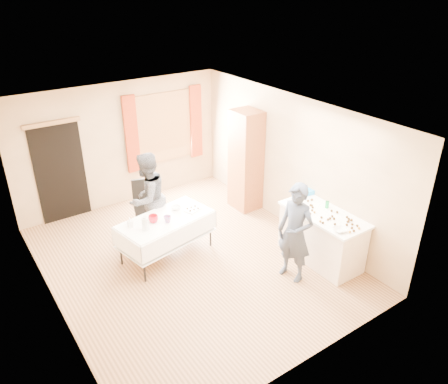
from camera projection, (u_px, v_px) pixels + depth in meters
floor at (191, 261)px, 7.64m from camera, size 4.50×5.50×0.02m
ceiling at (185, 115)px, 6.47m from camera, size 4.50×5.50×0.02m
wall_back at (121, 145)px, 9.08m from camera, size 4.50×0.02×2.60m
wall_front at (309, 283)px, 5.02m from camera, size 4.50×0.02×2.60m
wall_left at (44, 237)px, 5.91m from camera, size 0.02×5.50×2.60m
wall_right at (292, 163)px, 8.20m from camera, size 0.02×5.50×2.60m
window_frame at (164, 127)px, 9.47m from camera, size 1.32×0.06×1.52m
window_pane at (164, 128)px, 9.46m from camera, size 1.20×0.02×1.40m
curtain_left at (132, 135)px, 9.04m from camera, size 0.28×0.06×1.65m
curtain_right at (196, 122)px, 9.83m from camera, size 0.28×0.06×1.65m
doorway at (61, 173)px, 8.54m from camera, size 0.95×0.04×2.00m
door_lintel at (52, 123)px, 8.06m from camera, size 1.05×0.06×0.08m
cabinet at (246, 161)px, 8.96m from camera, size 0.50×0.60×2.11m
counter at (321, 236)px, 7.48m from camera, size 0.72×1.51×0.91m
party_table at (166, 233)px, 7.59m from camera, size 1.75×1.12×0.75m
chair at (147, 216)px, 8.39m from camera, size 0.53×0.53×1.03m
girl at (295, 233)px, 6.87m from camera, size 0.79×0.68×1.67m
woman at (148, 198)px, 7.88m from camera, size 1.32×1.27×1.72m
soda_can at (327, 205)px, 7.42m from camera, size 0.08×0.08×0.12m
mixing_bowl at (340, 230)px, 6.76m from camera, size 0.31×0.31×0.05m
foam_block at (296, 198)px, 7.68m from camera, size 0.17×0.14×0.08m
blue_basket at (306, 192)px, 7.90m from camera, size 0.33×0.25×0.08m
pitcher at (145, 224)px, 7.07m from camera, size 0.13×0.13×0.22m
cup_red at (153, 219)px, 7.31m from camera, size 0.29×0.29×0.13m
cup_rainbow at (167, 219)px, 7.30m from camera, size 0.18×0.18×0.12m
small_bowl at (176, 208)px, 7.72m from camera, size 0.27×0.27×0.06m
pastry_tray at (193, 210)px, 7.70m from camera, size 0.33×0.28×0.02m
bottle at (130, 222)px, 7.16m from camera, size 0.09×0.09×0.17m
cake_balls at (332, 216)px, 7.14m from camera, size 0.50×1.17×0.04m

